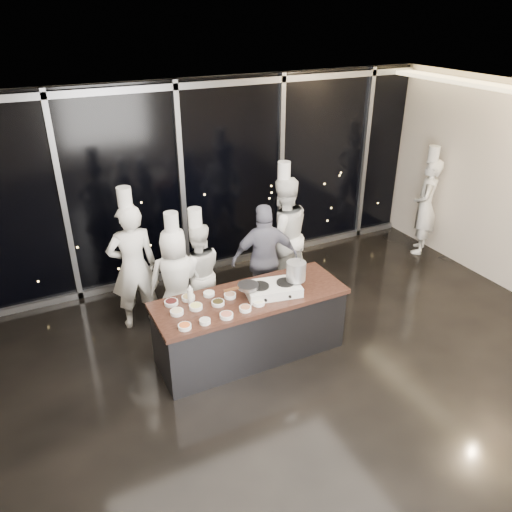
{
  "coord_description": "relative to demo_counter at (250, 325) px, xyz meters",
  "views": [
    {
      "loc": [
        -2.31,
        -3.92,
        4.19
      ],
      "look_at": [
        0.23,
        1.2,
        1.28
      ],
      "focal_mm": 35.0,
      "sensor_mm": 36.0,
      "label": 1
    }
  ],
  "objects": [
    {
      "name": "frying_pan",
      "position": [
        -0.04,
        -0.01,
        0.61
      ],
      "size": [
        0.48,
        0.31,
        0.04
      ],
      "rotation": [
        0.0,
        0.0,
        -0.19
      ],
      "color": "slate",
      "rests_on": "stove"
    },
    {
      "name": "prep_bowls",
      "position": [
        -0.48,
        -0.03,
        0.47
      ],
      "size": [
        1.36,
        0.73,
        0.05
      ],
      "color": "white",
      "rests_on": "demo_counter"
    },
    {
      "name": "chef_right",
      "position": [
        1.2,
        1.32,
        0.5
      ],
      "size": [
        0.95,
        0.76,
        2.13
      ],
      "rotation": [
        0.0,
        0.0,
        3.1
      ],
      "color": "white",
      "rests_on": "ground"
    },
    {
      "name": "chef_side",
      "position": [
        4.2,
        1.39,
        0.45
      ],
      "size": [
        0.76,
        0.75,
        2.0
      ],
      "rotation": [
        0.0,
        0.0,
        3.88
      ],
      "color": "white",
      "rests_on": "ground"
    },
    {
      "name": "room_shell",
      "position": [
        0.18,
        -0.9,
        1.79
      ],
      "size": [
        9.02,
        7.02,
        3.21
      ],
      "color": "beige",
      "rests_on": "ground"
    },
    {
      "name": "chef_center",
      "position": [
        -0.29,
        1.11,
        0.31
      ],
      "size": [
        0.82,
        0.68,
        1.73
      ],
      "rotation": [
        0.0,
        0.0,
        2.97
      ],
      "color": "white",
      "rests_on": "ground"
    },
    {
      "name": "squeeze_bottle",
      "position": [
        -0.72,
        0.18,
        0.57
      ],
      "size": [
        0.07,
        0.07,
        0.26
      ],
      "color": "white",
      "rests_on": "demo_counter"
    },
    {
      "name": "stove",
      "position": [
        0.29,
        -0.06,
        0.51
      ],
      "size": [
        0.75,
        0.54,
        0.14
      ],
      "rotation": [
        0.0,
        0.0,
        -0.19
      ],
      "color": "silver",
      "rests_on": "demo_counter"
    },
    {
      "name": "demo_counter",
      "position": [
        0.0,
        0.0,
        0.0
      ],
      "size": [
        2.46,
        0.86,
        0.9
      ],
      "color": "#333338",
      "rests_on": "ground"
    },
    {
      "name": "guest",
      "position": [
        0.68,
        0.92,
        0.39
      ],
      "size": [
        1.06,
        0.64,
        1.69
      ],
      "rotation": [
        0.0,
        0.0,
        2.9
      ],
      "color": "#16173D",
      "rests_on": "ground"
    },
    {
      "name": "ground",
      "position": [
        0.0,
        -0.9,
        -0.45
      ],
      "size": [
        9.0,
        9.0,
        0.0
      ],
      "primitive_type": "plane",
      "color": "black",
      "rests_on": "ground"
    },
    {
      "name": "chef_left",
      "position": [
        -0.64,
        1.04,
        0.33
      ],
      "size": [
        0.86,
        0.68,
        1.76
      ],
      "rotation": [
        0.0,
        0.0,
        2.86
      ],
      "color": "white",
      "rests_on": "ground"
    },
    {
      "name": "chef_far_left",
      "position": [
        -1.13,
        1.37,
        0.49
      ],
      "size": [
        0.68,
        0.45,
        2.08
      ],
      "rotation": [
        0.0,
        0.0,
        3.13
      ],
      "color": "white",
      "rests_on": "ground"
    },
    {
      "name": "window_wall",
      "position": [
        0.0,
        2.53,
        1.14
      ],
      "size": [
        8.9,
        0.11,
        3.2
      ],
      "color": "black",
      "rests_on": "ground"
    },
    {
      "name": "stock_pot",
      "position": [
        0.6,
        -0.1,
        0.71
      ],
      "size": [
        0.29,
        0.29,
        0.25
      ],
      "primitive_type": "cylinder",
      "rotation": [
        0.0,
        0.0,
        -0.19
      ],
      "color": "silver",
      "rests_on": "stove"
    }
  ]
}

